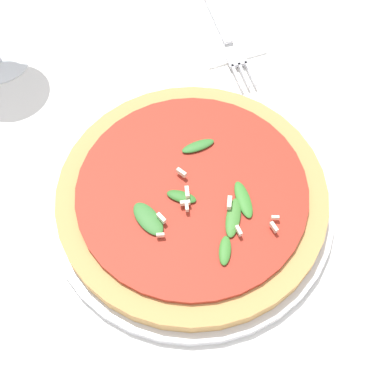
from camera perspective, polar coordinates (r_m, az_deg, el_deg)
ground_plane at (r=0.60m, az=-1.93°, el=-0.39°), size 6.00×6.00×0.00m
pizza_arugula_main at (r=0.58m, az=0.01°, el=-0.66°), size 0.31×0.31×0.05m
napkin at (r=0.76m, az=3.07°, el=17.14°), size 0.13×0.09×0.01m
fork at (r=0.75m, az=3.28°, el=17.02°), size 0.21×0.04×0.00m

